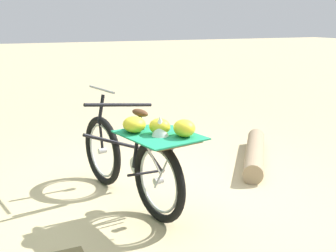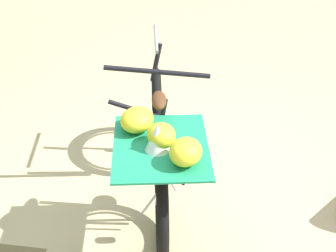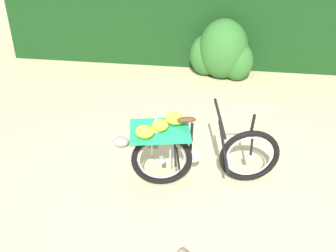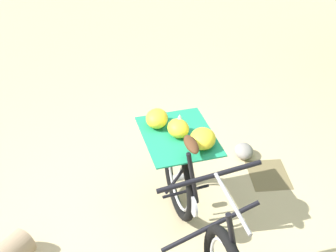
% 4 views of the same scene
% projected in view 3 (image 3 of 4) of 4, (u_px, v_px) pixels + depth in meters
% --- Properties ---
extents(ground_plane, '(60.00, 60.00, 0.00)m').
position_uv_depth(ground_plane, '(189.00, 187.00, 5.19)').
color(ground_plane, '#C6B284').
extents(bicycle, '(1.80, 0.82, 1.03)m').
position_uv_depth(bicycle, '(196.00, 150.00, 5.00)').
color(bicycle, black).
rests_on(bicycle, ground_plane).
extents(shrub_cluster, '(1.13, 0.78, 1.08)m').
position_uv_depth(shrub_cluster, '(222.00, 52.00, 7.51)').
color(shrub_cluster, '#2D6628').
rests_on(shrub_cluster, ground_plane).
extents(path_stone, '(0.22, 0.18, 0.14)m').
position_uv_depth(path_stone, '(121.00, 142.00, 5.88)').
color(path_stone, gray).
rests_on(path_stone, ground_plane).
extents(leaf_litter_patch, '(0.44, 0.36, 0.01)m').
position_uv_depth(leaf_litter_patch, '(144.00, 140.00, 6.03)').
color(leaf_litter_patch, olive).
rests_on(leaf_litter_patch, ground_plane).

